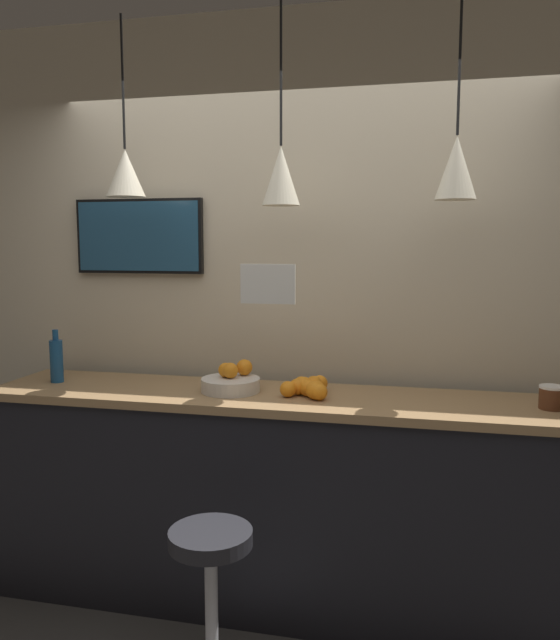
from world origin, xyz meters
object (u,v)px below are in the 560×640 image
(juice_bottle, at_px, (56,360))
(mounted_tv, at_px, (139,236))
(fruit_bowl, at_px, (231,382))
(bar_stool, at_px, (211,597))
(spread_jar, at_px, (552,397))

(juice_bottle, bearing_deg, mounted_tv, 47.55)
(juice_bottle, bearing_deg, fruit_bowl, 0.43)
(juice_bottle, relative_size, mounted_tv, 0.38)
(bar_stool, relative_size, mounted_tv, 0.92)
(juice_bottle, xyz_separation_m, mounted_tv, (0.31, 0.34, 0.63))
(fruit_bowl, height_order, juice_bottle, juice_bottle)
(fruit_bowl, height_order, spread_jar, fruit_bowl)
(fruit_bowl, relative_size, mounted_tv, 0.39)
(fruit_bowl, relative_size, spread_jar, 2.64)
(fruit_bowl, distance_m, mounted_tv, 0.98)
(spread_jar, bearing_deg, fruit_bowl, 179.72)
(fruit_bowl, xyz_separation_m, juice_bottle, (-0.92, -0.01, 0.07))
(bar_stool, bearing_deg, mounted_tv, 126.40)
(juice_bottle, bearing_deg, spread_jar, 0.00)
(fruit_bowl, xyz_separation_m, mounted_tv, (-0.61, 0.33, 0.69))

